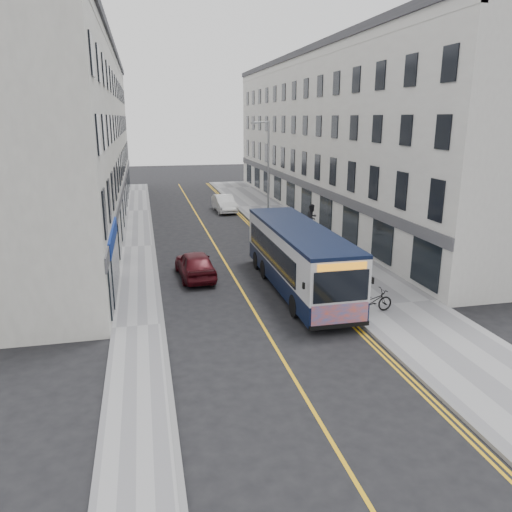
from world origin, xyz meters
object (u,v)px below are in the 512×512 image
streetlamp (267,174)px  bicycle (372,301)px  pedestrian_far (312,218)px  city_bus (298,256)px  pedestrian_near (288,227)px  car_maroon (195,264)px  car_white (224,203)px

streetlamp → bicycle: bearing=-87.6°
pedestrian_far → city_bus: bearing=-148.5°
pedestrian_near → car_maroon: (-7.04, -6.70, -0.23)m
city_bus → pedestrian_far: bearing=68.0°
pedestrian_near → city_bus: bearing=-85.5°
streetlamp → city_bus: (-1.49, -12.20, -2.65)m
streetlamp → pedestrian_far: streetlamp is taller
car_maroon → streetlamp: bearing=-127.8°
city_bus → car_maroon: bearing=146.6°
streetlamp → city_bus: bearing=-97.0°
pedestrian_near → car_maroon: 9.72m
streetlamp → pedestrian_far: (3.39, -0.15, -3.27)m
pedestrian_far → car_maroon: bearing=-173.3°
bicycle → car_white: car_white is taller
car_maroon → bicycle: bearing=131.2°
streetlamp → car_maroon: (-6.17, -9.11, -3.64)m
pedestrian_near → pedestrian_far: 3.38m
car_white → car_maroon: bearing=-106.2°
city_bus → car_white: (-0.08, 21.77, -0.99)m
city_bus → bicycle: 4.49m
bicycle → pedestrian_near: size_ratio=1.12×
city_bus → car_maroon: size_ratio=2.51×
bicycle → pedestrian_far: (2.71, 15.83, 0.49)m
bicycle → pedestrian_near: (0.20, 13.57, 0.35)m
streetlamp → pedestrian_far: bearing=-2.6°
city_bus → pedestrian_near: size_ratio=6.38×
car_white → streetlamp: bearing=-83.1°
streetlamp → pedestrian_near: bearing=-70.2°
car_white → car_maroon: size_ratio=1.04×
city_bus → car_white: bearing=90.2°
city_bus → pedestrian_near: city_bus is taller
pedestrian_near → car_white: bearing=119.5°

